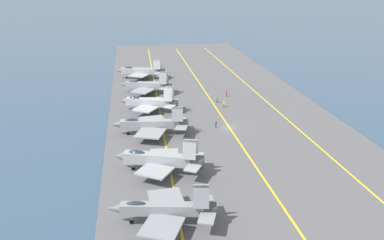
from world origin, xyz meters
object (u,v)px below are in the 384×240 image
object	(u,v)px
parked_jet_fifth	(146,85)
crew_yellow_vest	(224,104)
parked_jet_second	(159,159)
crew_red_vest	(226,94)
parked_jet_third	(151,124)
parked_jet_nearest	(164,209)
parked_jet_sixth	(141,71)
crew_blue_vest	(216,124)
crew_green_vest	(217,99)
parked_jet_fourth	(149,102)

from	to	relation	value
parked_jet_fifth	crew_yellow_vest	xyz separation A→B (m)	(-15.72, -19.05, -1.49)
parked_jet_second	crew_yellow_vest	bearing A→B (deg)	-29.63
parked_jet_second	crew_red_vest	size ratio (longest dim) A/B	9.37
parked_jet_third	crew_yellow_vest	bearing A→B (deg)	-50.88
parked_jet_nearest	parked_jet_third	world-z (taller)	parked_jet_third
parked_jet_second	parked_jet_third	xyz separation A→B (m)	(17.95, 0.30, -0.21)
parked_jet_sixth	crew_blue_vest	world-z (taller)	parked_jet_sixth
crew_red_vest	crew_blue_vest	size ratio (longest dim) A/B	1.05
parked_jet_second	crew_green_vest	world-z (taller)	parked_jet_second
parked_jet_nearest	parked_jet_fifth	world-z (taller)	parked_jet_fifth
parked_jet_nearest	crew_red_vest	xyz separation A→B (m)	(58.59, -22.61, -1.46)
parked_jet_fourth	crew_red_vest	bearing A→B (deg)	-66.00
parked_jet_second	crew_green_vest	distance (m)	41.97
parked_jet_second	parked_jet_fifth	distance (m)	49.59
parked_jet_fifth	crew_yellow_vest	world-z (taller)	parked_jet_fifth
crew_yellow_vest	crew_red_vest	distance (m)	9.58
crew_red_vest	crew_green_vest	bearing A→B (deg)	144.41
parked_jet_fifth	crew_red_vest	size ratio (longest dim) A/B	8.94
crew_green_vest	parked_jet_second	bearing A→B (deg)	154.07
crew_red_vest	parked_jet_third	bearing A→B (deg)	138.17
parked_jet_second	parked_jet_third	size ratio (longest dim) A/B	0.97
parked_jet_fifth	crew_green_vest	distance (m)	21.71
crew_yellow_vest	crew_red_vest	world-z (taller)	crew_yellow_vest
parked_jet_nearest	parked_jet_fourth	world-z (taller)	parked_jet_fourth
parked_jet_third	crew_yellow_vest	xyz separation A→B (m)	(15.92, -19.57, -1.37)
parked_jet_fourth	crew_red_vest	size ratio (longest dim) A/B	8.81
parked_jet_second	crew_blue_vest	distance (m)	24.49
parked_jet_second	parked_jet_fourth	size ratio (longest dim) A/B	1.06
parked_jet_second	parked_jet_sixth	world-z (taller)	parked_jet_sixth
parked_jet_sixth	crew_yellow_vest	distance (m)	39.00
parked_jet_sixth	crew_red_vest	world-z (taller)	parked_jet_sixth
parked_jet_nearest	parked_jet_fourth	size ratio (longest dim) A/B	0.99
parked_jet_fourth	parked_jet_sixth	bearing A→B (deg)	1.47
parked_jet_nearest	parked_jet_second	xyz separation A→B (m)	(15.58, -0.47, 0.13)
parked_jet_sixth	crew_blue_vest	xyz separation A→B (m)	(-47.42, -14.97, -1.70)
crew_yellow_vest	parked_jet_nearest	bearing A→B (deg)	158.24
parked_jet_fourth	crew_red_vest	xyz separation A→B (m)	(9.80, -22.01, -1.53)
crew_red_vest	parked_jet_fourth	bearing A→B (deg)	114.00
parked_jet_nearest	crew_red_vest	bearing A→B (deg)	-21.10
parked_jet_third	crew_green_vest	distance (m)	27.21
parked_jet_fourth	parked_jet_fifth	world-z (taller)	parked_jet_fourth
parked_jet_fourth	crew_yellow_vest	bearing A→B (deg)	-88.04
parked_jet_third	crew_yellow_vest	distance (m)	25.26
crew_green_vest	crew_blue_vest	xyz separation A→B (m)	(-17.85, 4.13, -0.10)
parked_jet_third	parked_jet_nearest	bearing A→B (deg)	179.71
parked_jet_nearest	crew_blue_vest	world-z (taller)	parked_jet_nearest
parked_jet_nearest	parked_jet_third	distance (m)	33.53
parked_jet_fifth	parked_jet_sixth	bearing A→B (deg)	3.14
parked_jet_third	crew_green_vest	size ratio (longest dim) A/B	9.18
parked_jet_sixth	crew_yellow_vest	bearing A→B (deg)	-149.08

